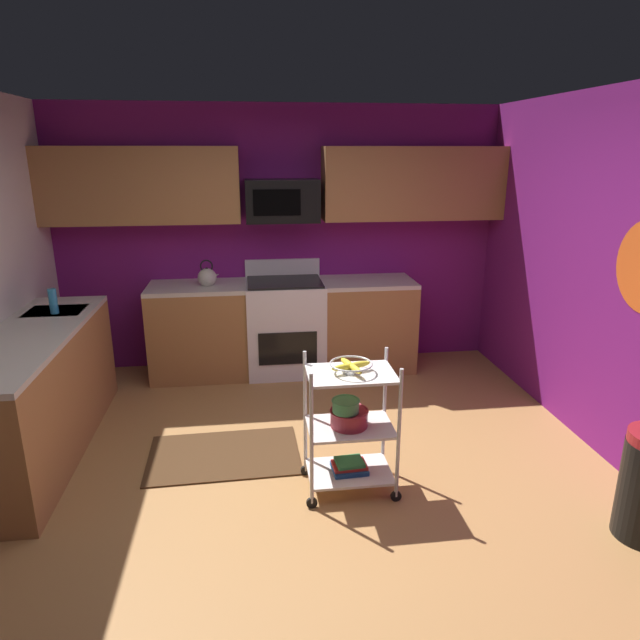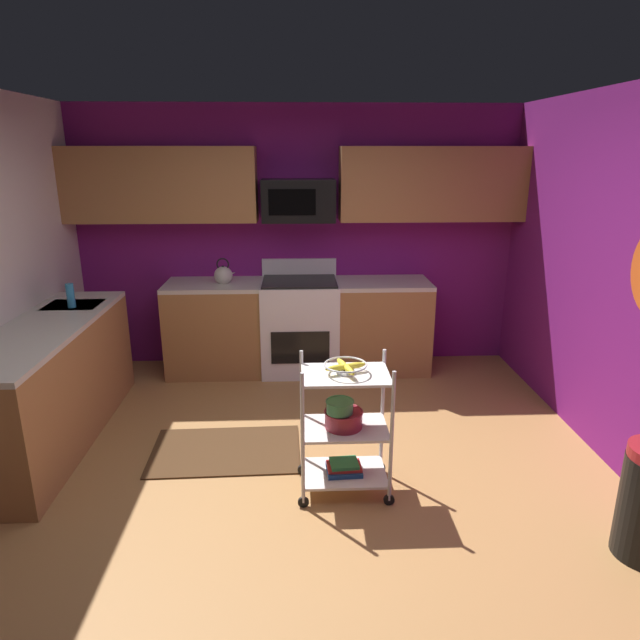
% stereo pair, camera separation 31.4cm
% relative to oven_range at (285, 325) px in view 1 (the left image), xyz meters
% --- Properties ---
extents(floor, '(4.40, 4.80, 0.04)m').
position_rel_oven_range_xyz_m(floor, '(-0.01, -2.10, -0.50)').
color(floor, '#A87542').
rests_on(floor, ground).
extents(wall_back, '(4.52, 0.06, 2.60)m').
position_rel_oven_range_xyz_m(wall_back, '(-0.01, 0.33, 0.82)').
color(wall_back, '#751970').
rests_on(wall_back, ground).
extents(counter_run, '(3.51, 2.71, 0.92)m').
position_rel_oven_range_xyz_m(counter_run, '(-0.87, -0.61, -0.01)').
color(counter_run, '#9E6B3D').
rests_on(counter_run, ground).
extents(oven_range, '(0.76, 0.65, 1.10)m').
position_rel_oven_range_xyz_m(oven_range, '(0.00, 0.00, 0.00)').
color(oven_range, white).
rests_on(oven_range, ground).
extents(upper_cabinets, '(4.40, 0.33, 0.70)m').
position_rel_oven_range_xyz_m(upper_cabinets, '(-0.01, 0.13, 1.37)').
color(upper_cabinets, '#9E6B3D').
extents(microwave, '(0.70, 0.39, 0.40)m').
position_rel_oven_range_xyz_m(microwave, '(-0.00, 0.10, 1.22)').
color(microwave, black).
extents(rolling_cart, '(0.61, 0.40, 0.91)m').
position_rel_oven_range_xyz_m(rolling_cart, '(0.27, -2.14, -0.03)').
color(rolling_cart, silver).
rests_on(rolling_cart, ground).
extents(fruit_bowl, '(0.27, 0.27, 0.07)m').
position_rel_oven_range_xyz_m(fruit_bowl, '(0.27, -2.14, 0.40)').
color(fruit_bowl, silver).
rests_on(fruit_bowl, rolling_cart).
extents(mixing_bowl_large, '(0.25, 0.25, 0.11)m').
position_rel_oven_range_xyz_m(mixing_bowl_large, '(0.26, -2.14, 0.04)').
color(mixing_bowl_large, maroon).
rests_on(mixing_bowl_large, rolling_cart).
extents(mixing_bowl_small, '(0.18, 0.18, 0.08)m').
position_rel_oven_range_xyz_m(mixing_bowl_small, '(0.23, -2.17, 0.14)').
color(mixing_bowl_small, '#387F4C').
rests_on(mixing_bowl_small, rolling_cart).
extents(book_stack, '(0.24, 0.20, 0.07)m').
position_rel_oven_range_xyz_m(book_stack, '(0.27, -2.14, -0.32)').
color(book_stack, '#1E4C8C').
rests_on(book_stack, rolling_cart).
extents(kettle, '(0.21, 0.18, 0.26)m').
position_rel_oven_range_xyz_m(kettle, '(-0.74, -0.00, 0.52)').
color(kettle, beige).
rests_on(kettle, counter_run).
extents(dish_soap_bottle, '(0.06, 0.06, 0.20)m').
position_rel_oven_range_xyz_m(dish_soap_bottle, '(-1.89, -0.84, 0.54)').
color(dish_soap_bottle, '#2D8CBF').
rests_on(dish_soap_bottle, counter_run).
extents(floor_rug, '(1.12, 0.73, 0.01)m').
position_rel_oven_range_xyz_m(floor_rug, '(-0.58, -1.62, -0.47)').
color(floor_rug, '#472D19').
rests_on(floor_rug, ground).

